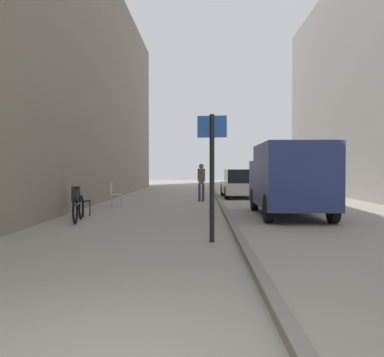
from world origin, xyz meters
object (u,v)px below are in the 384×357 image
Objects in this scene: delivery_van at (289,178)px; cafe_chair_near_window at (79,199)px; street_sign_post at (212,166)px; bicycle_leaning at (78,208)px; cafe_chair_by_doorway at (114,193)px; pedestrian_main_foreground at (201,180)px; parked_car at (240,184)px.

delivery_van reaches higher than cafe_chair_near_window.
street_sign_post is 1.48× the size of bicycle_leaning.
pedestrian_main_foreground is at bearing 119.90° from cafe_chair_by_doorway.
street_sign_post is (0.23, -10.44, 0.56)m from pedestrian_main_foreground.
delivery_van is 6.45m from bicycle_leaning.
delivery_van is 5.22× the size of cafe_chair_by_doorway.
street_sign_post is at bearing 57.41° from cafe_chair_near_window.
cafe_chair_near_window and cafe_chair_by_doorway have the same top height.
cafe_chair_by_doorway is at bearing 81.74° from bicycle_leaning.
street_sign_post is at bearing -98.80° from parked_car.
pedestrian_main_foreground is 8.08m from bicycle_leaning.
delivery_van is at bearing 106.53° from cafe_chair_near_window.
parked_car is 4.50× the size of cafe_chair_near_window.
cafe_chair_near_window is (-0.39, 1.39, 0.17)m from bicycle_leaning.
bicycle_leaning is 1.87× the size of cafe_chair_near_window.
street_sign_post reaches higher than cafe_chair_by_doorway.
pedestrian_main_foreground is 1.82× the size of cafe_chair_by_doorway.
cafe_chair_by_doorway is (0.43, 3.26, 0.00)m from cafe_chair_near_window.
bicycle_leaning is 1.45m from cafe_chair_near_window.
street_sign_post is at bearing -86.00° from pedestrian_main_foreground.
delivery_van is 5.31m from street_sign_post.
pedestrian_main_foreground is 7.05m from cafe_chair_near_window.
bicycle_leaning is (-6.22, -1.50, -0.83)m from delivery_van.
street_sign_post reaches higher than cafe_chair_near_window.
cafe_chair_by_doorway is (-3.42, -2.63, -0.44)m from pedestrian_main_foreground.
delivery_van is 6.64m from cafe_chair_near_window.
bicycle_leaning reaches higher than cafe_chair_by_doorway.
delivery_van reaches higher than parked_car.
bicycle_leaning is at bearing -112.64° from pedestrian_main_foreground.
cafe_chair_by_doorway is at bearing 153.60° from delivery_van.
cafe_chair_by_doorway is (-3.65, 7.81, -1.00)m from street_sign_post.
pedestrian_main_foreground reaches higher than parked_car.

